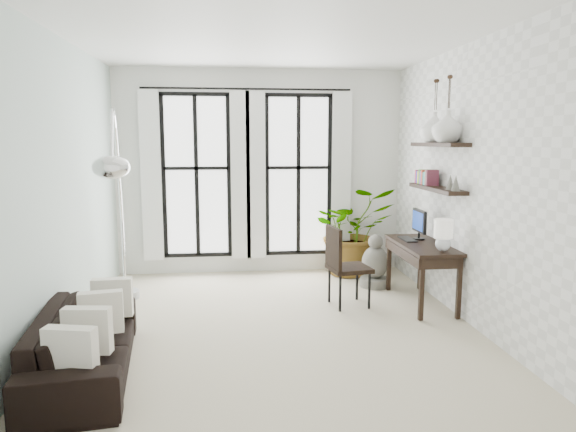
{
  "coord_description": "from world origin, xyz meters",
  "views": [
    {
      "loc": [
        -0.46,
        -5.63,
        2.1
      ],
      "look_at": [
        0.2,
        0.3,
        1.22
      ],
      "focal_mm": 32.0,
      "sensor_mm": 36.0,
      "label": 1
    }
  ],
  "objects": [
    {
      "name": "floor",
      "position": [
        0.0,
        0.0,
        0.0
      ],
      "size": [
        5.0,
        5.0,
        0.0
      ],
      "primitive_type": "plane",
      "color": "beige",
      "rests_on": "ground"
    },
    {
      "name": "ceiling",
      "position": [
        0.0,
        0.0,
        3.2
      ],
      "size": [
        5.0,
        5.0,
        0.0
      ],
      "primitive_type": "plane",
      "color": "white",
      "rests_on": "wall_back"
    },
    {
      "name": "wall_left",
      "position": [
        -2.25,
        0.0,
        1.6
      ],
      "size": [
        0.0,
        5.0,
        5.0
      ],
      "primitive_type": "plane",
      "rotation": [
        1.57,
        0.0,
        1.57
      ],
      "color": "silver",
      "rests_on": "floor"
    },
    {
      "name": "wall_right",
      "position": [
        2.25,
        0.0,
        1.6
      ],
      "size": [
        0.0,
        5.0,
        5.0
      ],
      "primitive_type": "plane",
      "rotation": [
        1.57,
        0.0,
        -1.57
      ],
      "color": "white",
      "rests_on": "floor"
    },
    {
      "name": "wall_back",
      "position": [
        0.0,
        2.5,
        1.6
      ],
      "size": [
        4.5,
        0.0,
        4.5
      ],
      "primitive_type": "plane",
      "rotation": [
        1.57,
        0.0,
        0.0
      ],
      "color": "white",
      "rests_on": "floor"
    },
    {
      "name": "windows",
      "position": [
        -0.2,
        2.43,
        1.56
      ],
      "size": [
        3.26,
        0.13,
        2.65
      ],
      "color": "white",
      "rests_on": "wall_back"
    },
    {
      "name": "wall_shelves",
      "position": [
        2.11,
        0.6,
        1.73
      ],
      "size": [
        0.25,
        1.3,
        0.6
      ],
      "color": "black",
      "rests_on": "wall_right"
    },
    {
      "name": "sofa",
      "position": [
        -1.8,
        -1.06,
        0.29
      ],
      "size": [
        1.01,
        2.07,
        0.58
      ],
      "primitive_type": "imported",
      "rotation": [
        0.0,
        0.0,
        1.69
      ],
      "color": "black",
      "rests_on": "floor"
    },
    {
      "name": "throw_pillows",
      "position": [
        -1.7,
        -1.06,
        0.5
      ],
      "size": [
        0.4,
        1.52,
        0.4
      ],
      "color": "silver",
      "rests_on": "sofa"
    },
    {
      "name": "plant",
      "position": [
        1.42,
        2.15,
        0.7
      ],
      "size": [
        1.37,
        1.22,
        1.4
      ],
      "primitive_type": "imported",
      "rotation": [
        0.0,
        0.0,
        0.11
      ],
      "color": "#2D7228",
      "rests_on": "floor"
    },
    {
      "name": "desk",
      "position": [
        1.95,
        0.52,
        0.74
      ],
      "size": [
        0.57,
        1.35,
        1.19
      ],
      "color": "black",
      "rests_on": "floor"
    },
    {
      "name": "desk_chair",
      "position": [
        0.92,
        0.59,
        0.59
      ],
      "size": [
        0.56,
        0.56,
        1.03
      ],
      "rotation": [
        0.0,
        0.0,
        0.16
      ],
      "color": "black",
      "rests_on": "floor"
    },
    {
      "name": "arc_lamp",
      "position": [
        -1.7,
        0.1,
        1.89
      ],
      "size": [
        0.74,
        2.59,
        2.43
      ],
      "color": "silver",
      "rests_on": "floor"
    },
    {
      "name": "buddha",
      "position": [
        1.59,
        1.42,
        0.32
      ],
      "size": [
        0.43,
        0.43,
        0.77
      ],
      "color": "slate",
      "rests_on": "floor"
    },
    {
      "name": "vase_a",
      "position": [
        2.11,
        0.32,
        2.27
      ],
      "size": [
        0.37,
        0.37,
        0.38
      ],
      "primitive_type": "imported",
      "color": "white",
      "rests_on": "shelf_upper"
    },
    {
      "name": "vase_b",
      "position": [
        2.11,
        0.72,
        2.27
      ],
      "size": [
        0.37,
        0.37,
        0.38
      ],
      "primitive_type": "imported",
      "color": "white",
      "rests_on": "shelf_upper"
    }
  ]
}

